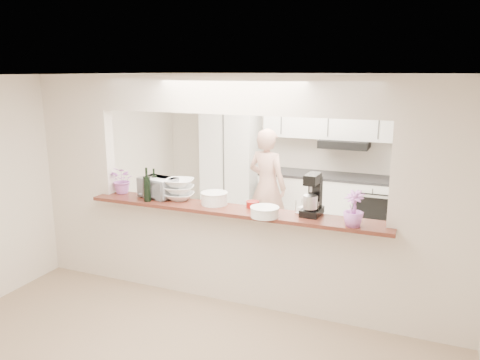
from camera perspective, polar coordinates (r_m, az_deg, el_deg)
The scene contains 19 objects.
floor at distance 5.51m, azimuth -0.71°, elevation -14.28°, with size 6.00×6.00×0.00m, color gray.
tile_overlay at distance 6.83m, azimuth 4.42°, elevation -8.64°, with size 5.00×2.90×0.01m, color beige.
partition at distance 5.00m, azimuth -0.76°, elevation 0.97°, with size 5.00×0.15×2.50m.
bar_counter at distance 5.26m, azimuth -0.75°, elevation -8.74°, with size 3.40×0.38×1.09m.
kitchen_cabinets at distance 7.68m, azimuth 5.92°, elevation 1.36°, with size 3.15×0.62×2.25m.
refrigerator at distance 7.35m, azimuth 22.69°, elevation -1.16°, with size 0.75×0.70×1.70m, color #ADADB2.
flower_left at distance 5.82m, azimuth -14.09°, elevation 0.02°, with size 0.30×0.26×0.33m, color #D36FC1.
wine_bottle_a at distance 5.60m, azimuth -10.41°, elevation -0.67°, with size 0.07×0.07×0.33m.
wine_bottle_b at distance 5.39m, azimuth -11.26°, elevation -1.00°, with size 0.08×0.08×0.39m.
toaster_oven at distance 5.56m, azimuth -10.00°, elevation -0.91°, with size 0.42×0.29×0.23m, color #B7B6BB.
serving_bowls at distance 5.41m, azimuth -7.38°, elevation -1.18°, with size 0.32×0.32×0.24m, color white.
plate_stack_a at distance 5.20m, azimuth -3.15°, elevation -2.24°, with size 0.30×0.30×0.14m.
plate_stack_b at distance 4.77m, azimuth 3.02°, elevation -3.89°, with size 0.30×0.30×0.10m.
red_bowl at distance 5.09m, azimuth 1.57°, elevation -2.98°, with size 0.14×0.14×0.07m, color maroon.
tan_bowl at distance 4.92m, azimuth 3.42°, elevation -3.54°, with size 0.15×0.15×0.07m, color tan.
utensil_caddy at distance 4.88m, azimuth 8.19°, elevation -3.19°, with size 0.25×0.20×0.21m.
stand_mixer at distance 4.85m, azimuth 8.85°, elevation -1.98°, with size 0.20×0.31×0.44m.
flower_right at distance 4.57m, azimuth 13.69°, elevation -3.41°, with size 0.20×0.20×0.35m, color #C76FCE.
person at distance 6.94m, azimuth 3.32°, elevation -0.83°, with size 0.63×0.41×1.72m, color tan.
Camera 1 is at (1.91, -4.50, 2.54)m, focal length 35.00 mm.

